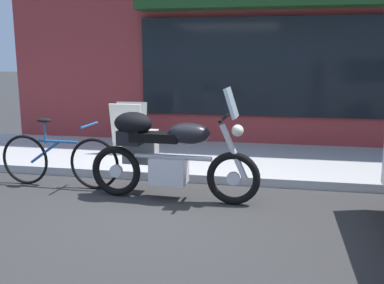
% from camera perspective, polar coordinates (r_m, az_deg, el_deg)
% --- Properties ---
extents(ground_plane, '(80.00, 80.00, 0.00)m').
position_cam_1_polar(ground_plane, '(5.12, -4.37, -8.96)').
color(ground_plane, '#2F2F2F').
extents(touring_motorcycle, '(2.14, 0.72, 1.40)m').
position_cam_1_polar(touring_motorcycle, '(5.41, -3.75, -1.18)').
color(touring_motorcycle, black).
rests_on(touring_motorcycle, ground_plane).
extents(parked_bicycle, '(1.73, 0.48, 0.94)m').
position_cam_1_polar(parked_bicycle, '(6.21, -16.93, -2.18)').
color(parked_bicycle, black).
rests_on(parked_bicycle, ground_plane).
extents(sandwich_board_sign, '(0.55, 0.40, 0.85)m').
position_cam_1_polar(sandwich_board_sign, '(7.61, -8.18, 1.88)').
color(sandwich_board_sign, silver).
rests_on(sandwich_board_sign, sidewalk_curb).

